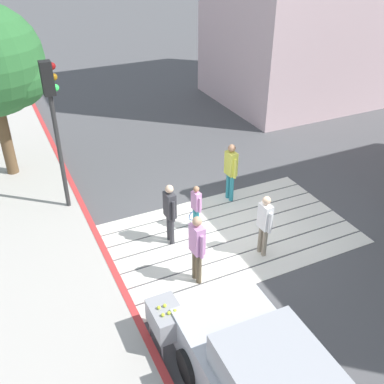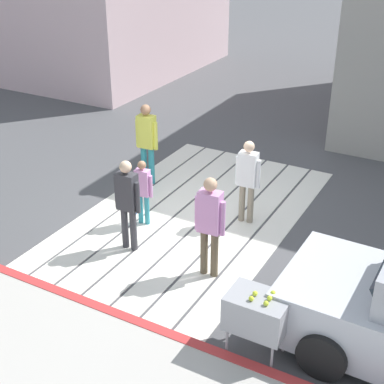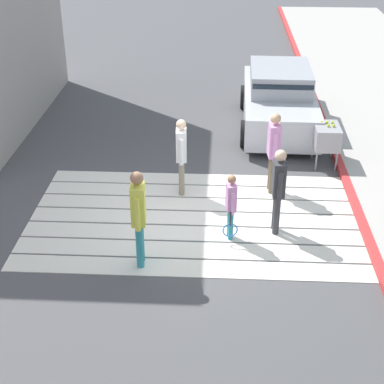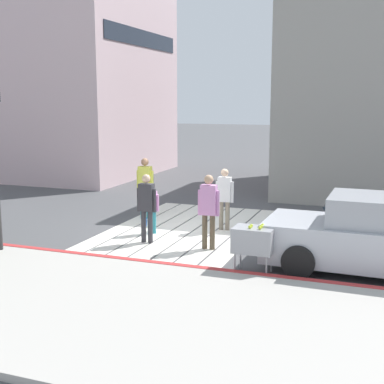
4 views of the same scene
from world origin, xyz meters
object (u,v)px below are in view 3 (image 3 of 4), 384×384
Objects in this scene: pedestrian_adult_trailing at (139,212)px; pedestrian_adult_side at (274,147)px; tennis_ball_cart at (326,136)px; pedestrian_teen_behind at (278,186)px; pedestrian_adult_lead at (181,152)px; pedestrian_child_with_racket at (231,204)px; car_parked_near_curb at (279,100)px.

pedestrian_adult_side is at bearing -131.30° from pedestrian_adult_trailing.
tennis_ball_cart is 3.27m from pedestrian_teen_behind.
pedestrian_adult_trailing is at bearing 78.28° from pedestrian_adult_lead.
car_parked_near_curb is at bearing -103.21° from pedestrian_child_with_racket.
pedestrian_teen_behind is at bearing 65.70° from tennis_ball_cart.
pedestrian_teen_behind reaches higher than car_parked_near_curb.
pedestrian_adult_side is at bearing -115.27° from pedestrian_child_with_racket.
pedestrian_adult_side is at bearing -174.46° from pedestrian_adult_lead.
tennis_ball_cart is at bearing -114.30° from pedestrian_teen_behind.
pedestrian_adult_trailing reaches higher than pedestrian_adult_lead.
pedestrian_adult_lead is at bearing 26.07° from tennis_ball_cart.
tennis_ball_cart is 0.78× the size of pedestrian_child_with_racket.
tennis_ball_cart is (-0.90, 2.27, -0.04)m from car_parked_near_curb.
pedestrian_teen_behind is at bearing 89.15° from pedestrian_adult_side.
pedestrian_adult_trailing is 1.81m from pedestrian_child_with_racket.
pedestrian_adult_lead reaches higher than car_parked_near_curb.
pedestrian_adult_side reaches higher than pedestrian_teen_behind.
pedestrian_adult_side is 1.35× the size of pedestrian_child_with_racket.
pedestrian_teen_behind is 1.29× the size of pedestrian_child_with_racket.
pedestrian_adult_trailing reaches higher than pedestrian_child_with_racket.
pedestrian_child_with_racket is at bearing 55.90° from tennis_ball_cart.
pedestrian_adult_side is at bearing 46.41° from tennis_ball_cart.
car_parked_near_curb is 2.46× the size of pedestrian_adult_side.
pedestrian_child_with_racket is at bearing -149.85° from pedestrian_adult_trailing.
pedestrian_child_with_racket is at bearing 64.73° from pedestrian_adult_side.
tennis_ball_cart is at bearing -133.59° from pedestrian_adult_side.
car_parked_near_curb is at bearing -120.96° from pedestrian_adult_lead.
pedestrian_teen_behind is at bearing -162.40° from pedestrian_child_with_racket.
pedestrian_teen_behind reaches higher than pedestrian_adult_lead.
pedestrian_adult_trailing is 1.37× the size of pedestrian_child_with_racket.
car_parked_near_curb is 3.32× the size of pedestrian_child_with_racket.
tennis_ball_cart is at bearing -153.93° from pedestrian_adult_lead.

